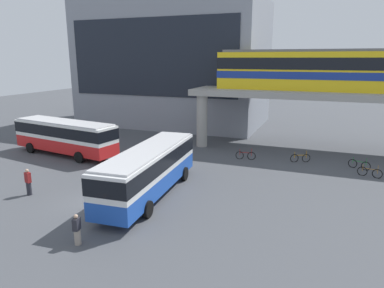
{
  "coord_description": "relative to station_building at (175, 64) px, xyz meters",
  "views": [
    {
      "loc": [
        13.25,
        -17.02,
        8.86
      ],
      "look_at": [
        3.35,
        8.21,
        2.2
      ],
      "focal_mm": 32.72,
      "sensor_mm": 36.0,
      "label": 1
    }
  ],
  "objects": [
    {
      "name": "ground_plane",
      "position": [
        6.93,
        -17.96,
        -8.13
      ],
      "size": [
        120.0,
        120.0,
        0.0
      ],
      "primitive_type": "plane",
      "color": "#47494F"
    },
    {
      "name": "station_building",
      "position": [
        0.0,
        0.0,
        0.0
      ],
      "size": [
        23.96,
        14.12,
        16.26
      ],
      "color": "gray",
      "rests_on": "ground_plane"
    },
    {
      "name": "elevated_platform",
      "position": [
        21.35,
        -9.12,
        -3.1
      ],
      "size": [
        28.54,
        7.04,
        5.85
      ],
      "color": "#9E9B93",
      "rests_on": "ground_plane"
    },
    {
      "name": "train",
      "position": [
        21.51,
        -9.12,
        -0.32
      ],
      "size": [
        24.26,
        2.96,
        3.84
      ],
      "color": "yellow",
      "rests_on": "elevated_platform"
    },
    {
      "name": "bus_main",
      "position": [
        9.64,
        -25.75,
        -6.14
      ],
      "size": [
        3.33,
        11.19,
        3.22
      ],
      "color": "#1E4CB2",
      "rests_on": "ground_plane"
    },
    {
      "name": "bus_secondary",
      "position": [
        -2.47,
        -19.69,
        -6.14
      ],
      "size": [
        11.29,
        4.15,
        3.22
      ],
      "color": "red",
      "rests_on": "ground_plane"
    },
    {
      "name": "bicycle_brown",
      "position": [
        23.58,
        -16.27,
        -7.77
      ],
      "size": [
        1.75,
        0.51,
        1.04
      ],
      "color": "black",
      "rests_on": "ground_plane"
    },
    {
      "name": "bicycle_orange",
      "position": [
        18.28,
        -14.11,
        -7.77
      ],
      "size": [
        1.66,
        0.79,
        1.04
      ],
      "color": "black",
      "rests_on": "ground_plane"
    },
    {
      "name": "bicycle_red",
      "position": [
        13.62,
        -15.04,
        -7.77
      ],
      "size": [
        1.78,
        0.36,
        1.04
      ],
      "color": "black",
      "rests_on": "ground_plane"
    },
    {
      "name": "bicycle_green",
      "position": [
        22.96,
        -14.36,
        -7.77
      ],
      "size": [
        1.67,
        0.76,
        1.04
      ],
      "color": "black",
      "rests_on": "ground_plane"
    },
    {
      "name": "pedestrian_waiting_near_stop",
      "position": [
        9.34,
        -32.63,
        -7.4
      ],
      "size": [
        0.33,
        0.44,
        1.58
      ],
      "color": "gray",
      "rests_on": "ground_plane"
    },
    {
      "name": "pedestrian_by_bike_rack",
      "position": [
        2.12,
        -28.61,
        -7.28
      ],
      "size": [
        0.45,
        0.35,
        1.8
      ],
      "color": "#26262D",
      "rests_on": "ground_plane"
    }
  ]
}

